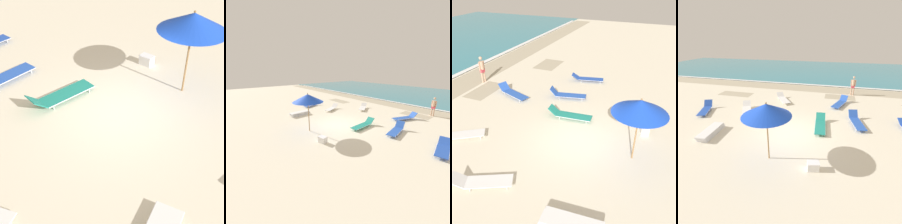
% 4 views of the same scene
% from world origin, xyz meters
% --- Properties ---
extents(ground_plane, '(60.00, 60.00, 0.16)m').
position_xyz_m(ground_plane, '(0.00, 0.01, -0.08)').
color(ground_plane, beige).
extents(ocean_water, '(60.00, 19.46, 0.07)m').
position_xyz_m(ocean_water, '(0.00, 20.33, 0.03)').
color(ocean_water, teal).
rests_on(ocean_water, ground_plane).
extents(beach_umbrella, '(2.08, 2.08, 2.69)m').
position_xyz_m(beach_umbrella, '(-0.31, -2.37, 2.35)').
color(beach_umbrella, '#9E7547').
rests_on(beach_umbrella, ground_plane).
extents(lounger_stack, '(0.74, 1.96, 0.32)m').
position_xyz_m(lounger_stack, '(-4.21, -1.21, 0.16)').
color(lounger_stack, white).
rests_on(lounger_stack, ground_plane).
extents(sun_lounger_under_umbrella, '(1.46, 2.14, 0.49)m').
position_xyz_m(sun_lounger_under_umbrella, '(-3.80, 2.24, 0.21)').
color(sun_lounger_under_umbrella, white).
rests_on(sun_lounger_under_umbrella, ground_plane).
extents(sun_lounger_beside_umbrella, '(1.32, 2.11, 0.61)m').
position_xyz_m(sun_lounger_beside_umbrella, '(-6.65, 1.40, 0.22)').
color(sun_lounger_beside_umbrella, blue).
rests_on(sun_lounger_beside_umbrella, ground_plane).
extents(sun_lounger_near_water_left, '(1.71, 2.13, 0.47)m').
position_xyz_m(sun_lounger_near_water_left, '(-1.86, 5.02, 0.20)').
color(sun_lounger_near_water_left, white).
rests_on(sun_lounger_near_water_left, ground_plane).
extents(sun_lounger_near_water_right, '(0.77, 2.25, 0.54)m').
position_xyz_m(sun_lounger_near_water_right, '(1.64, 1.08, 0.21)').
color(sun_lounger_near_water_right, '#1E8475').
rests_on(sun_lounger_near_water_right, ground_plane).
extents(sun_lounger_mid_beach_solo, '(1.03, 2.19, 0.47)m').
position_xyz_m(sun_lounger_mid_beach_solo, '(6.67, 1.73, 0.21)').
color(sun_lounger_mid_beach_solo, blue).
rests_on(sun_lounger_mid_beach_solo, ground_plane).
extents(sun_lounger_mid_beach_pair_a, '(1.34, 2.28, 0.58)m').
position_xyz_m(sun_lounger_mid_beach_pair_a, '(2.78, 5.18, 0.21)').
color(sun_lounger_mid_beach_pair_a, blue).
rests_on(sun_lounger_mid_beach_pair_a, ground_plane).
extents(sun_lounger_mid_beach_pair_b, '(1.03, 2.17, 0.61)m').
position_xyz_m(sun_lounger_mid_beach_pair_b, '(3.77, 2.05, 0.22)').
color(sun_lounger_mid_beach_pair_b, blue).
rests_on(sun_lounger_mid_beach_pair_b, ground_plane).
extents(beachgoer_wading_adult, '(0.45, 0.27, 1.76)m').
position_xyz_m(beachgoer_wading_adult, '(3.87, 8.17, 1.00)').
color(beachgoer_wading_adult, tan).
rests_on(beachgoer_wading_adult, ground_plane).
extents(cooler_box, '(0.57, 0.46, 0.37)m').
position_xyz_m(cooler_box, '(1.71, -2.61, 0.19)').
color(cooler_box, white).
rests_on(cooler_box, ground_plane).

